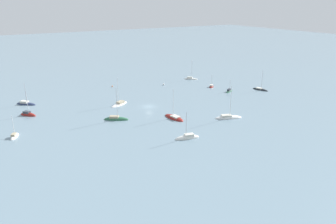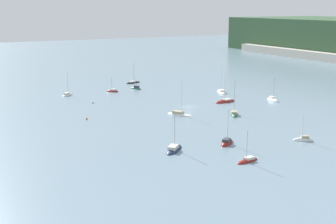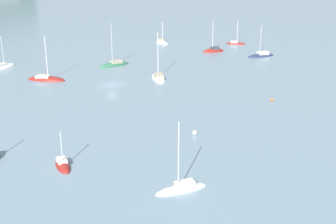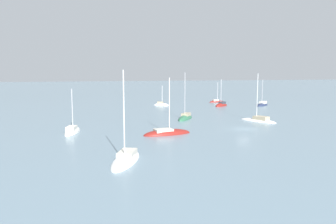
# 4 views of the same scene
# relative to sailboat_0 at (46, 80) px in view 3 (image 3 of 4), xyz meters

# --- Properties ---
(ground_plane) EXTENTS (600.00, 600.00, 0.00)m
(ground_plane) POSITION_rel_sailboat_0_xyz_m (1.30, -14.83, -0.07)
(ground_plane) COLOR slate
(sailboat_0) EXTENTS (4.03, 8.69, 10.30)m
(sailboat_0) POSITION_rel_sailboat_0_xyz_m (0.00, 0.00, 0.00)
(sailboat_0) COLOR maroon
(sailboat_0) RESTS_ON ground_plane
(sailboat_1) EXTENTS (5.20, 5.99, 9.01)m
(sailboat_1) POSITION_rel_sailboat_0_xyz_m (39.23, -27.00, 0.04)
(sailboat_1) COLOR maroon
(sailboat_1) RESTS_ON ground_plane
(sailboat_3) EXTENTS (3.50, 4.87, 6.88)m
(sailboat_3) POSITION_rel_sailboat_0_xyz_m (45.45, -9.76, 0.05)
(sailboat_3) COLOR white
(sailboat_3) RESTS_ON ground_plane
(sailboat_4) EXTENTS (5.75, 6.06, 9.39)m
(sailboat_4) POSITION_rel_sailboat_0_xyz_m (-35.72, -42.09, 0.06)
(sailboat_4) COLOR white
(sailboat_4) RESTS_ON ground_plane
(sailboat_5) EXTENTS (4.44, 4.46, 5.89)m
(sailboat_5) POSITION_rel_sailboat_0_xyz_m (-35.05, -25.48, 0.03)
(sailboat_5) COLOR maroon
(sailboat_5) RESTS_ON ground_plane
(sailboat_7) EXTENTS (7.73, 6.18, 11.17)m
(sailboat_7) POSITION_rel_sailboat_0_xyz_m (16.22, -8.33, 0.04)
(sailboat_7) COLOR #2D6647
(sailboat_7) RESTS_ON ground_plane
(sailboat_9) EXTENTS (7.03, 7.33, 8.72)m
(sailboat_9) POSITION_rel_sailboat_0_xyz_m (37.90, -40.04, 0.05)
(sailboat_9) COLOR #232D4C
(sailboat_9) RESTS_ON ground_plane
(sailboat_10) EXTENTS (7.21, 3.52, 8.47)m
(sailboat_10) POSITION_rel_sailboat_0_xyz_m (5.36, 15.34, 0.02)
(sailboat_10) COLOR white
(sailboat_10) RESTS_ON ground_plane
(sailboat_11) EXTENTS (8.49, 6.29, 10.57)m
(sailboat_11) POSITION_rel_sailboat_0_xyz_m (9.18, -22.33, 0.08)
(sailboat_11) COLOR white
(sailboat_11) RESTS_ON ground_plane
(sailboat_12) EXTENTS (2.75, 5.91, 7.27)m
(sailboat_12) POSITION_rel_sailboat_0_xyz_m (51.45, -30.57, 0.03)
(sailboat_12) COLOR maroon
(sailboat_12) RESTS_ON ground_plane
(mooring_buoy_0) EXTENTS (0.53, 0.53, 0.53)m
(mooring_buoy_0) POSITION_rel_sailboat_0_xyz_m (1.76, -47.69, 0.20)
(mooring_buoy_0) COLOR orange
(mooring_buoy_0) RESTS_ON ground_plane
(mooring_buoy_1) EXTENTS (0.73, 0.73, 0.73)m
(mooring_buoy_1) POSITION_rel_sailboat_0_xyz_m (-18.84, -38.79, 0.30)
(mooring_buoy_1) COLOR white
(mooring_buoy_1) RESTS_ON ground_plane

